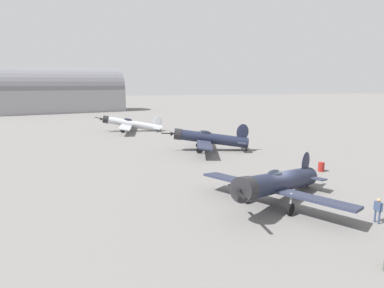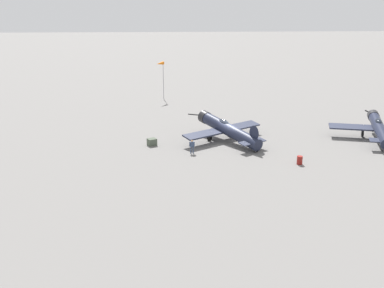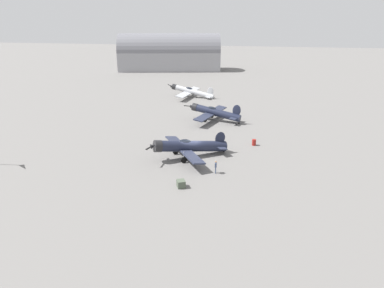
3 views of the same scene
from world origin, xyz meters
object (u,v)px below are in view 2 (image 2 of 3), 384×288
at_px(airplane_mid_apron, 379,128).
at_px(equipment_crate, 152,142).
at_px(ground_crew_mechanic, 192,145).
at_px(windsock_mast, 160,65).
at_px(fuel_drum, 300,160).
at_px(airplane_foreground, 227,129).

distance_m(airplane_mid_apron, equipment_crate, 27.47).
bearing_deg(ground_crew_mechanic, windsock_mast, -179.45).
bearing_deg(fuel_drum, airplane_foreground, -142.02).
distance_m(airplane_foreground, fuel_drum, 10.73).
bearing_deg(airplane_foreground, fuel_drum, -175.29).
bearing_deg(windsock_mast, ground_crew_mechanic, 7.38).
height_order(airplane_mid_apron, fuel_drum, airplane_mid_apron).
relative_size(airplane_mid_apron, ground_crew_mechanic, 7.33).
bearing_deg(windsock_mast, equipment_crate, -1.91).
bearing_deg(fuel_drum, airplane_mid_apron, 122.87).
bearing_deg(ground_crew_mechanic, equipment_crate, -132.01).
relative_size(ground_crew_mechanic, equipment_crate, 1.25).
distance_m(airplane_mid_apron, windsock_mast, 36.70).
relative_size(ground_crew_mechanic, fuel_drum, 1.76).
xyz_separation_m(ground_crew_mechanic, fuel_drum, (4.10, 10.99, -0.50)).
bearing_deg(fuel_drum, ground_crew_mechanic, -110.46).
xyz_separation_m(airplane_mid_apron, ground_crew_mechanic, (3.60, -22.90, -0.65)).
distance_m(airplane_foreground, equipment_crate, 9.11).
bearing_deg(airplane_foreground, airplane_mid_apron, -125.48).
xyz_separation_m(equipment_crate, windsock_mast, (-25.32, 0.85, 5.49)).
relative_size(ground_crew_mechanic, windsock_mast, 0.24).
bearing_deg(windsock_mast, airplane_mid_apron, 46.86).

